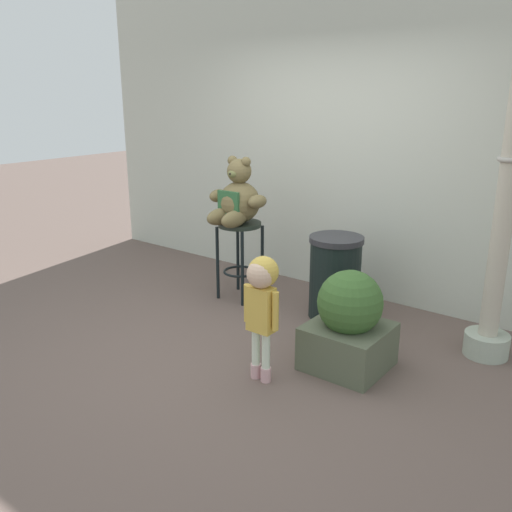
{
  "coord_description": "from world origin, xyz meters",
  "views": [
    {
      "loc": [
        2.67,
        -2.94,
        1.99
      ],
      "look_at": [
        -0.01,
        0.52,
        0.65
      ],
      "focal_mm": 38.47,
      "sensor_mm": 36.0,
      "label": 1
    }
  ],
  "objects_px": {
    "child_walking": "(262,292)",
    "lamppost": "(502,228)",
    "teddy_bear": "(237,199)",
    "trash_bin": "(335,277)",
    "planter_with_shrub": "(349,324)",
    "bar_stool_with_teddy": "(240,244)"
  },
  "relations": [
    {
      "from": "teddy_bear",
      "to": "planter_with_shrub",
      "type": "bearing_deg",
      "value": -20.88
    },
    {
      "from": "trash_bin",
      "to": "lamppost",
      "type": "distance_m",
      "value": 1.47
    },
    {
      "from": "bar_stool_with_teddy",
      "to": "lamppost",
      "type": "distance_m",
      "value": 2.35
    },
    {
      "from": "trash_bin",
      "to": "planter_with_shrub",
      "type": "relative_size",
      "value": 1.0
    },
    {
      "from": "teddy_bear",
      "to": "trash_bin",
      "type": "xyz_separation_m",
      "value": [
        0.97,
        0.18,
        -0.61
      ]
    },
    {
      "from": "teddy_bear",
      "to": "child_walking",
      "type": "height_order",
      "value": "teddy_bear"
    },
    {
      "from": "bar_stool_with_teddy",
      "to": "teddy_bear",
      "type": "distance_m",
      "value": 0.44
    },
    {
      "from": "teddy_bear",
      "to": "lamppost",
      "type": "distance_m",
      "value": 2.31
    },
    {
      "from": "child_walking",
      "to": "bar_stool_with_teddy",
      "type": "bearing_deg",
      "value": 151.54
    },
    {
      "from": "lamppost",
      "to": "planter_with_shrub",
      "type": "height_order",
      "value": "lamppost"
    },
    {
      "from": "lamppost",
      "to": "child_walking",
      "type": "bearing_deg",
      "value": -130.57
    },
    {
      "from": "trash_bin",
      "to": "planter_with_shrub",
      "type": "height_order",
      "value": "same"
    },
    {
      "from": "teddy_bear",
      "to": "lamppost",
      "type": "height_order",
      "value": "lamppost"
    },
    {
      "from": "teddy_bear",
      "to": "child_walking",
      "type": "bearing_deg",
      "value": -44.58
    },
    {
      "from": "lamppost",
      "to": "planter_with_shrub",
      "type": "xyz_separation_m",
      "value": [
        -0.77,
        -0.82,
        -0.68
      ]
    },
    {
      "from": "teddy_bear",
      "to": "planter_with_shrub",
      "type": "height_order",
      "value": "teddy_bear"
    },
    {
      "from": "child_walking",
      "to": "lamppost",
      "type": "bearing_deg",
      "value": 66.36
    },
    {
      "from": "teddy_bear",
      "to": "trash_bin",
      "type": "distance_m",
      "value": 1.16
    },
    {
      "from": "trash_bin",
      "to": "lamppost",
      "type": "xyz_separation_m",
      "value": [
        1.33,
        0.05,
        0.64
      ]
    },
    {
      "from": "teddy_bear",
      "to": "trash_bin",
      "type": "relative_size",
      "value": 0.84
    },
    {
      "from": "bar_stool_with_teddy",
      "to": "lamppost",
      "type": "height_order",
      "value": "lamppost"
    },
    {
      "from": "child_walking",
      "to": "trash_bin",
      "type": "relative_size",
      "value": 1.22
    }
  ]
}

